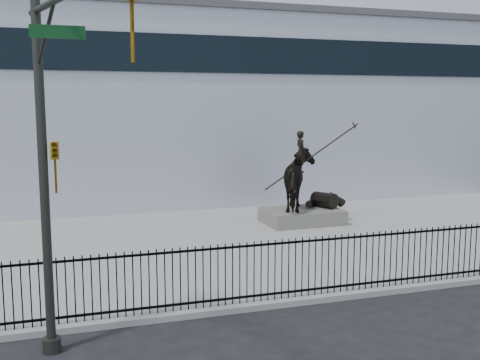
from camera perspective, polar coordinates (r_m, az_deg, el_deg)
name	(u,v)px	position (r m, az deg, el deg)	size (l,w,h in m)	color
ground	(367,315)	(13.83, 12.73, -13.21)	(120.00, 120.00, 0.00)	black
plaza	(263,242)	(19.85, 2.33, -6.27)	(30.00, 12.00, 0.15)	#979795
building	(182,110)	(31.76, -5.86, 7.09)	(44.00, 14.00, 9.00)	silver
picket_fence	(342,263)	(14.57, 10.31, -8.30)	(22.10, 0.10, 1.50)	black
statue_plinth	(302,216)	(22.55, 6.31, -3.66)	(3.01, 2.07, 0.56)	#5A5852
equestrian_statue	(304,180)	(22.33, 6.51, 0.04)	(3.86, 2.40, 3.27)	black
traffic_signal_left	(56,154)	(10.46, -18.17, 2.52)	(1.52, 4.84, 7.00)	#272A24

